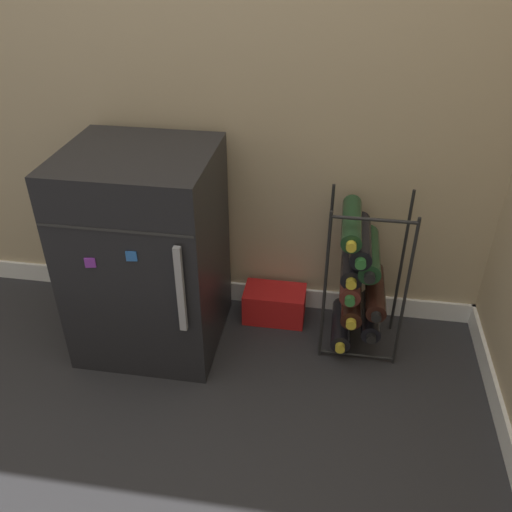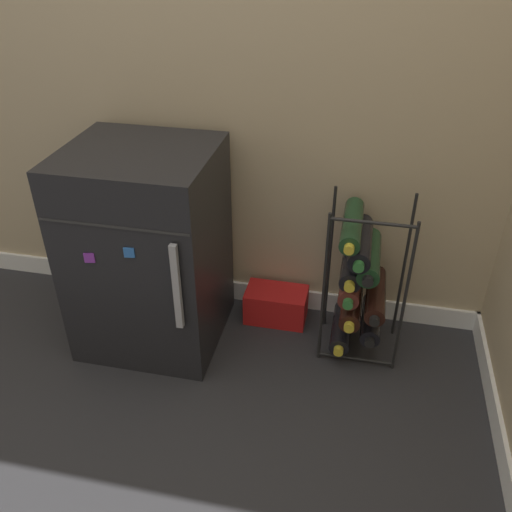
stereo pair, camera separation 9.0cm
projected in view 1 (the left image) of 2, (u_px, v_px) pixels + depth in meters
The scene contains 5 objects.
ground_plane at pixel (254, 397), 1.97m from camera, with size 14.00×14.00×0.00m, color #28282B.
wall_back at pixel (282, 1), 1.80m from camera, with size 6.71×0.07×2.50m.
mini_fridge at pixel (147, 253), 2.05m from camera, with size 0.53×0.52×0.80m.
wine_rack at pixel (358, 276), 2.05m from camera, with size 0.30×0.33×0.65m.
soda_box at pixel (275, 304), 2.32m from camera, with size 0.26×0.15×0.14m.
Camera 1 is at (0.23, -1.36, 1.50)m, focal length 38.00 mm.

